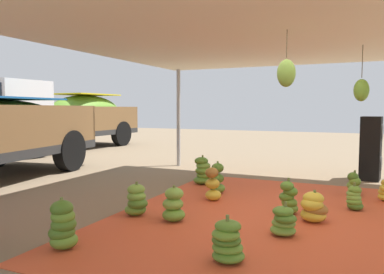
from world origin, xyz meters
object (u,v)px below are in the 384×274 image
(banana_bunch_0, at_px, (227,242))
(banana_bunch_10, at_px, (213,185))
(banana_bunch_1, at_px, (354,198))
(banana_bunch_5, at_px, (217,179))
(banana_bunch_8, at_px, (354,184))
(speaker_stack, at_px, (371,148))
(banana_bunch_6, at_px, (203,171))
(banana_bunch_11, at_px, (314,208))
(banana_bunch_4, at_px, (284,222))
(banana_bunch_9, at_px, (136,201))
(banana_bunch_7, at_px, (289,198))
(banana_bunch_12, at_px, (63,226))
(cargo_truck_far, at_px, (61,116))
(banana_bunch_2, at_px, (174,205))

(banana_bunch_0, distance_m, banana_bunch_10, 2.46)
(banana_bunch_1, bearing_deg, banana_bunch_5, 85.82)
(banana_bunch_1, height_order, banana_bunch_8, banana_bunch_8)
(banana_bunch_0, distance_m, speaker_stack, 5.55)
(banana_bunch_8, bearing_deg, banana_bunch_6, 94.63)
(banana_bunch_6, xyz_separation_m, banana_bunch_11, (-1.70, -2.33, -0.06))
(banana_bunch_4, bearing_deg, banana_bunch_9, 90.77)
(banana_bunch_1, relative_size, banana_bunch_8, 0.96)
(banana_bunch_7, xyz_separation_m, banana_bunch_10, (0.26, 1.29, 0.03))
(banana_bunch_1, xyz_separation_m, banana_bunch_11, (-0.87, 0.49, 0.02))
(banana_bunch_6, bearing_deg, banana_bunch_12, 179.44)
(banana_bunch_10, bearing_deg, banana_bunch_5, 11.68)
(banana_bunch_0, xyz_separation_m, banana_bunch_4, (1.00, -0.37, -0.03))
(banana_bunch_7, bearing_deg, banana_bunch_6, 53.71)
(speaker_stack, bearing_deg, banana_bunch_6, 122.15)
(cargo_truck_far, bearing_deg, banana_bunch_11, -119.27)
(banana_bunch_9, xyz_separation_m, banana_bunch_10, (1.26, -0.68, 0.04))
(banana_bunch_6, relative_size, cargo_truck_far, 0.09)
(banana_bunch_6, bearing_deg, banana_bunch_10, -150.30)
(banana_bunch_2, relative_size, banana_bunch_9, 1.00)
(banana_bunch_4, bearing_deg, banana_bunch_2, 91.33)
(banana_bunch_7, relative_size, speaker_stack, 0.38)
(banana_bunch_2, relative_size, banana_bunch_8, 1.11)
(banana_bunch_4, height_order, speaker_stack, speaker_stack)
(cargo_truck_far, bearing_deg, banana_bunch_0, -128.41)
(banana_bunch_2, distance_m, banana_bunch_7, 1.69)
(banana_bunch_11, xyz_separation_m, banana_bunch_12, (-2.14, 2.37, 0.06))
(banana_bunch_5, height_order, banana_bunch_6, banana_bunch_6)
(banana_bunch_9, bearing_deg, banana_bunch_7, -63.06)
(banana_bunch_7, distance_m, banana_bunch_8, 1.86)
(banana_bunch_9, bearing_deg, banana_bunch_2, -90.62)
(banana_bunch_11, height_order, speaker_stack, speaker_stack)
(banana_bunch_6, height_order, banana_bunch_7, banana_bunch_6)
(banana_bunch_4, distance_m, banana_bunch_8, 2.73)
(banana_bunch_7, height_order, banana_bunch_12, banana_bunch_12)
(banana_bunch_8, xyz_separation_m, banana_bunch_11, (-1.93, 0.47, 0.00))
(banana_bunch_6, bearing_deg, banana_bunch_5, -139.80)
(banana_bunch_0, relative_size, banana_bunch_11, 1.06)
(banana_bunch_2, bearing_deg, cargo_truck_far, 52.01)
(banana_bunch_12, bearing_deg, speaker_stack, -28.41)
(banana_bunch_8, distance_m, banana_bunch_11, 1.98)
(banana_bunch_4, bearing_deg, speaker_stack, -13.25)
(banana_bunch_0, bearing_deg, banana_bunch_9, 60.20)
(banana_bunch_9, bearing_deg, banana_bunch_11, -72.61)
(banana_bunch_2, relative_size, banana_bunch_12, 0.86)
(banana_bunch_1, distance_m, speaker_stack, 2.83)
(banana_bunch_2, xyz_separation_m, speaker_stack, (4.38, -2.50, 0.46))
(banana_bunch_9, relative_size, banana_bunch_11, 1.11)
(banana_bunch_0, distance_m, banana_bunch_7, 1.99)
(banana_bunch_1, bearing_deg, banana_bunch_8, 1.20)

